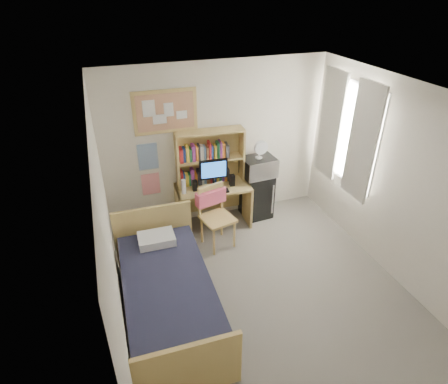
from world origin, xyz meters
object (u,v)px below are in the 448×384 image
object	(u,v)px
bed	(169,298)
speaker_left	(195,186)
microwave	(258,167)
desk	(213,206)
bulletin_board	(165,112)
speaker_right	(232,180)
desk_fan	(259,150)
monitor	(214,175)
desk_chair	(218,218)
mini_fridge	(256,195)

from	to	relation	value
bed	speaker_left	distance (m)	1.90
microwave	speaker_left	bearing A→B (deg)	-179.79
desk	bulletin_board	bearing A→B (deg)	157.54
microwave	speaker_right	bearing A→B (deg)	-170.99
desk_fan	speaker_left	bearing A→B (deg)	-179.79
bulletin_board	monitor	bearing A→B (deg)	-30.50
desk_chair	microwave	world-z (taller)	microwave
speaker_right	desk	bearing A→B (deg)	168.69
monitor	speaker_left	xyz separation A→B (m)	(-0.30, 0.02, -0.15)
desk_chair	speaker_left	world-z (taller)	desk_chair
mini_fridge	bed	size ratio (longest dim) A/B	0.38
bed	speaker_right	distance (m)	2.19
desk	desk_fan	bearing A→B (deg)	5.89
mini_fridge	speaker_left	bearing A→B (deg)	-178.74
speaker_left	microwave	distance (m)	1.10
desk_chair	bed	world-z (taller)	desk_chair
microwave	desk_fan	bearing A→B (deg)	86.32
desk	speaker_left	bearing A→B (deg)	-168.69
speaker_right	desk_fan	distance (m)	0.65
microwave	bulletin_board	bearing A→B (deg)	165.63
desk_chair	desk	bearing A→B (deg)	66.30
desk_fan	bed	bearing A→B (deg)	-141.27
bulletin_board	desk_fan	distance (m)	1.58
bed	bulletin_board	bearing A→B (deg)	77.73
bulletin_board	speaker_right	world-z (taller)	bulletin_board
bulletin_board	speaker_right	size ratio (longest dim) A/B	5.03
speaker_right	microwave	world-z (taller)	microwave
desk	mini_fridge	distance (m)	0.79
speaker_right	desk_fan	xyz separation A→B (m)	(0.49, 0.11, 0.40)
desk	speaker_left	xyz separation A→B (m)	(-0.30, -0.04, 0.45)
desk	desk_chair	world-z (taller)	desk_chair
speaker_left	monitor	bearing A→B (deg)	0.00
speaker_left	desk_chair	bearing A→B (deg)	-64.02
bulletin_board	monitor	distance (m)	1.18
microwave	desk_fan	xyz separation A→B (m)	(0.00, 0.00, 0.29)
desk_chair	desk_fan	distance (m)	1.29
desk_chair	speaker_left	size ratio (longest dim) A/B	5.59
desk_chair	speaker_left	xyz separation A→B (m)	(-0.21, 0.50, 0.33)
desk_chair	microwave	size ratio (longest dim) A/B	1.86
bulletin_board	microwave	xyz separation A→B (m)	(1.40, -0.26, -0.98)
speaker_left	bed	bearing A→B (deg)	-112.12
desk_chair	desk_fan	xyz separation A→B (m)	(0.89, 0.57, 0.74)
speaker_right	bed	bearing A→B (deg)	-127.30
speaker_right	desk_fan	world-z (taller)	desk_fan
desk_chair	microwave	bearing A→B (deg)	19.36
desk	monitor	xyz separation A→B (m)	(-0.00, -0.06, 0.60)
bulletin_board	desk	xyz separation A→B (m)	(0.61, -0.30, -1.55)
desk	mini_fridge	world-z (taller)	mini_fridge
desk_fan	desk_chair	bearing A→B (deg)	-150.78
speaker_left	speaker_right	xyz separation A→B (m)	(0.60, -0.04, 0.01)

